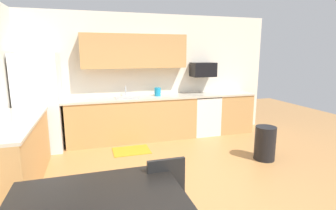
# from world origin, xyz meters

# --- Properties ---
(ground_plane) EXTENTS (12.00, 12.00, 0.00)m
(ground_plane) POSITION_xyz_m (0.00, 0.00, 0.00)
(ground_plane) COLOR #B77F47
(wall_back) EXTENTS (5.80, 0.10, 2.70)m
(wall_back) POSITION_xyz_m (0.00, 2.65, 1.35)
(wall_back) COLOR silver
(wall_back) RESTS_ON ground
(cabinet_run_back) EXTENTS (2.72, 0.60, 0.90)m
(cabinet_run_back) POSITION_xyz_m (-0.39, 2.30, 0.45)
(cabinet_run_back) COLOR tan
(cabinet_run_back) RESTS_ON ground
(cabinet_run_back_right) EXTENTS (0.83, 0.60, 0.90)m
(cabinet_run_back_right) POSITION_xyz_m (1.98, 2.30, 0.45)
(cabinet_run_back_right) COLOR tan
(cabinet_run_back_right) RESTS_ON ground
(cabinet_run_left) EXTENTS (0.60, 2.00, 0.90)m
(cabinet_run_left) POSITION_xyz_m (-2.30, 0.80, 0.45)
(cabinet_run_left) COLOR tan
(cabinet_run_left) RESTS_ON ground
(countertop_back) EXTENTS (4.80, 0.64, 0.04)m
(countertop_back) POSITION_xyz_m (0.00, 2.30, 0.92)
(countertop_back) COLOR beige
(countertop_back) RESTS_ON cabinet_run_back
(countertop_left) EXTENTS (0.64, 2.00, 0.04)m
(countertop_left) POSITION_xyz_m (-2.30, 0.80, 0.92)
(countertop_left) COLOR beige
(countertop_left) RESTS_ON cabinet_run_left
(upper_cabinets_back) EXTENTS (2.20, 0.34, 0.70)m
(upper_cabinets_back) POSITION_xyz_m (-0.30, 2.43, 1.90)
(upper_cabinets_back) COLOR tan
(refrigerator) EXTENTS (0.76, 0.70, 1.87)m
(refrigerator) POSITION_xyz_m (-2.18, 2.22, 0.93)
(refrigerator) COLOR white
(refrigerator) RESTS_ON ground
(oven_range) EXTENTS (0.60, 0.60, 0.91)m
(oven_range) POSITION_xyz_m (1.27, 2.30, 0.46)
(oven_range) COLOR white
(oven_range) RESTS_ON ground
(microwave) EXTENTS (0.54, 0.36, 0.32)m
(microwave) POSITION_xyz_m (1.27, 2.40, 1.49)
(microwave) COLOR black
(sink_basin) EXTENTS (0.48, 0.40, 0.14)m
(sink_basin) POSITION_xyz_m (-0.51, 2.30, 0.88)
(sink_basin) COLOR #A5A8AD
(sink_basin) RESTS_ON countertop_back
(sink_faucet) EXTENTS (0.02, 0.02, 0.24)m
(sink_faucet) POSITION_xyz_m (-0.51, 2.48, 1.04)
(sink_faucet) COLOR #B2B5BA
(sink_faucet) RESTS_ON countertop_back
(dining_table) EXTENTS (1.40, 0.90, 0.73)m
(dining_table) POSITION_xyz_m (-1.25, -1.14, 0.67)
(dining_table) COLOR black
(dining_table) RESTS_ON ground
(chair_near_table) EXTENTS (0.40, 0.40, 0.85)m
(chair_near_table) POSITION_xyz_m (-0.58, -0.97, 0.50)
(chair_near_table) COLOR black
(chair_near_table) RESTS_ON ground
(trash_bin) EXTENTS (0.36, 0.36, 0.60)m
(trash_bin) POSITION_xyz_m (1.66, 0.56, 0.30)
(trash_bin) COLOR black
(trash_bin) RESTS_ON ground
(floor_mat) EXTENTS (0.70, 0.50, 0.01)m
(floor_mat) POSITION_xyz_m (-0.54, 1.65, 0.01)
(floor_mat) COLOR orange
(floor_mat) RESTS_ON ground
(kettle) EXTENTS (0.14, 0.14, 0.20)m
(kettle) POSITION_xyz_m (0.17, 2.35, 1.02)
(kettle) COLOR #198CBF
(kettle) RESTS_ON countertop_back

